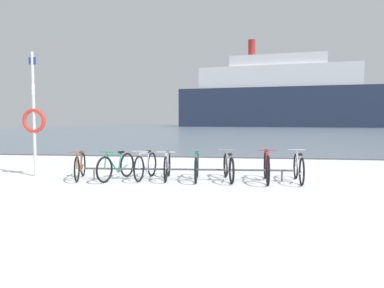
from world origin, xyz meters
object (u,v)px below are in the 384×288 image
Objects in this scene: bicycle_1 at (116,166)px; rescue_post at (34,117)px; bicycle_7 at (299,168)px; ferry_ship at (280,97)px; bicycle_6 at (267,167)px; bicycle_4 at (197,167)px; bicycle_0 at (80,166)px; bicycle_5 at (229,167)px; bicycle_3 at (167,166)px; bicycle_2 at (146,166)px.

bicycle_1 is 2.81m from rescue_post.
bicycle_1 is 4.72m from bicycle_7.
ferry_ship reaches higher than rescue_post.
bicycle_4 is at bearing -179.74° from bicycle_6.
bicycle_5 reaches higher than bicycle_0.
ferry_ship is at bearing 84.41° from bicycle_7.
bicycle_3 is 0.92× the size of bicycle_6.
bicycle_7 is (3.97, 0.07, 0.00)m from bicycle_2.
bicycle_3 is 1.62m from bicycle_5.
bicycle_6 is at bearing 0.26° from bicycle_4.
bicycle_5 is (3.93, 0.33, -0.00)m from bicycle_0.
bicycle_7 is at bearing 0.01° from rescue_post.
bicycle_3 is at bearing -179.60° from bicycle_7.
bicycle_2 is 0.99× the size of bicycle_3.
bicycle_7 is at bearing 6.35° from bicycle_6.
bicycle_3 is at bearing 11.54° from bicycle_1.
ferry_ship is at bearing 82.32° from bicycle_4.
bicycle_2 is 3.46m from rescue_post.
bicycle_2 is at bearing 16.49° from bicycle_1.
bicycle_0 is 0.45× the size of rescue_post.
bicycle_1 is 0.04× the size of ferry_ship.
bicycle_5 is 1.02× the size of bicycle_7.
bicycle_3 reaches higher than bicycle_0.
bicycle_6 is (3.90, 0.20, 0.03)m from bicycle_1.
bicycle_0 is 3.94m from bicycle_5.
ferry_ship is (14.00, 69.82, 4.66)m from rescue_post.
bicycle_5 is at bearing 0.10° from rescue_post.
bicycle_4 is at bearing -177.85° from bicycle_7.
bicycle_2 is 1.37m from bicycle_4.
bicycle_4 is 0.91× the size of bicycle_6.
bicycle_1 is at bearing -174.16° from bicycle_5.
bicycle_2 is at bearing -177.87° from bicycle_5.
bicycle_2 reaches higher than bicycle_1.
bicycle_2 is at bearing 178.99° from bicycle_4.
bicycle_5 reaches higher than bicycle_4.
bicycle_1 is at bearing 1.76° from bicycle_0.
bicycle_0 is at bearing -171.82° from bicycle_2.
bicycle_6 reaches higher than bicycle_4.
bicycle_3 reaches higher than bicycle_5.
rescue_post is at bearing -179.99° from bicycle_7.
bicycle_3 is 0.96× the size of bicycle_5.
bicycle_0 is 0.03× the size of ferry_ship.
bicycle_2 is 2.20m from bicycle_5.
bicycle_1 is 71.30m from ferry_ship.
bicycle_0 is 3.11m from bicycle_4.
bicycle_4 is 2.60m from bicycle_7.
bicycle_4 is 0.47× the size of rescue_post.
bicycle_7 is (0.80, 0.09, -0.02)m from bicycle_6.
bicycle_7 is at bearing 3.54° from bicycle_1.
bicycle_7 reaches higher than bicycle_1.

